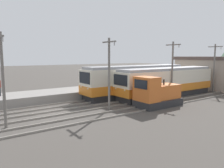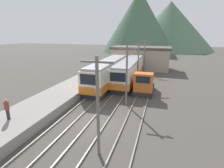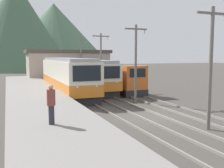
{
  "view_description": "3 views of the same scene",
  "coord_description": "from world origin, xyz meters",
  "px_view_note": "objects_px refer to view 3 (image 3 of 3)",
  "views": [
    {
      "loc": [
        17.84,
        -6.22,
        4.93
      ],
      "look_at": [
        -1.33,
        7.42,
        1.91
      ],
      "focal_mm": 35.0,
      "sensor_mm": 36.0,
      "label": 1
    },
    {
      "loc": [
        5.31,
        -12.98,
        7.78
      ],
      "look_at": [
        -0.63,
        7.32,
        1.54
      ],
      "focal_mm": 28.0,
      "sensor_mm": 36.0,
      "label": 2
    },
    {
      "loc": [
        -8.33,
        -14.66,
        4.0
      ],
      "look_at": [
        0.35,
        6.89,
        1.47
      ],
      "focal_mm": 42.0,
      "sensor_mm": 36.0,
      "label": 3
    }
  ],
  "objects_px": {
    "person_on_platform": "(51,103)",
    "catenary_mast_distant": "(81,58)",
    "commuter_train_center": "(86,76)",
    "catenary_mast_far": "(101,59)",
    "commuter_train_left": "(67,77)",
    "shunting_locomotive": "(128,83)",
    "catenary_mast_near": "(211,64)",
    "catenary_mast_mid": "(136,61)"
  },
  "relations": [
    {
      "from": "person_on_platform",
      "to": "catenary_mast_distant",
      "type": "bearing_deg",
      "value": 71.88
    },
    {
      "from": "commuter_train_center",
      "to": "catenary_mast_far",
      "type": "bearing_deg",
      "value": -32.37
    },
    {
      "from": "commuter_train_center",
      "to": "catenary_mast_distant",
      "type": "height_order",
      "value": "catenary_mast_distant"
    },
    {
      "from": "catenary_mast_distant",
      "to": "person_on_platform",
      "type": "xyz_separation_m",
      "value": [
        -8.24,
        -25.19,
        -1.69
      ]
    },
    {
      "from": "commuter_train_left",
      "to": "person_on_platform",
      "type": "xyz_separation_m",
      "value": [
        -3.94,
        -15.04,
        0.15
      ]
    },
    {
      "from": "shunting_locomotive",
      "to": "catenary_mast_near",
      "type": "height_order",
      "value": "catenary_mast_near"
    },
    {
      "from": "catenary_mast_mid",
      "to": "commuter_train_center",
      "type": "bearing_deg",
      "value": 98.89
    },
    {
      "from": "shunting_locomotive",
      "to": "person_on_platform",
      "type": "height_order",
      "value": "shunting_locomotive"
    },
    {
      "from": "shunting_locomotive",
      "to": "catenary_mast_far",
      "type": "height_order",
      "value": "catenary_mast_far"
    },
    {
      "from": "catenary_mast_mid",
      "to": "catenary_mast_far",
      "type": "distance_m",
      "value": 8.68
    },
    {
      "from": "commuter_train_left",
      "to": "catenary_mast_far",
      "type": "height_order",
      "value": "catenary_mast_far"
    },
    {
      "from": "person_on_platform",
      "to": "commuter_train_left",
      "type": "bearing_deg",
      "value": 75.33
    },
    {
      "from": "commuter_train_center",
      "to": "commuter_train_left",
      "type": "bearing_deg",
      "value": -139.08
    },
    {
      "from": "person_on_platform",
      "to": "catenary_mast_near",
      "type": "bearing_deg",
      "value": -5.95
    },
    {
      "from": "catenary_mast_distant",
      "to": "person_on_platform",
      "type": "height_order",
      "value": "catenary_mast_distant"
    },
    {
      "from": "catenary_mast_mid",
      "to": "person_on_platform",
      "type": "relative_size",
      "value": 3.61
    },
    {
      "from": "shunting_locomotive",
      "to": "catenary_mast_distant",
      "type": "relative_size",
      "value": 0.73
    },
    {
      "from": "commuter_train_left",
      "to": "catenary_mast_distant",
      "type": "bearing_deg",
      "value": 67.01
    },
    {
      "from": "commuter_train_left",
      "to": "catenary_mast_distant",
      "type": "relative_size",
      "value": 2.29
    },
    {
      "from": "commuter_train_center",
      "to": "shunting_locomotive",
      "type": "distance_m",
      "value": 5.88
    },
    {
      "from": "shunting_locomotive",
      "to": "catenary_mast_mid",
      "type": "relative_size",
      "value": 0.73
    },
    {
      "from": "commuter_train_center",
      "to": "catenary_mast_mid",
      "type": "bearing_deg",
      "value": -81.11
    },
    {
      "from": "commuter_train_left",
      "to": "commuter_train_center",
      "type": "height_order",
      "value": "commuter_train_left"
    },
    {
      "from": "catenary_mast_mid",
      "to": "catenary_mast_distant",
      "type": "bearing_deg",
      "value": 90.0
    },
    {
      "from": "catenary_mast_near",
      "to": "shunting_locomotive",
      "type": "bearing_deg",
      "value": 83.59
    },
    {
      "from": "commuter_train_left",
      "to": "commuter_train_center",
      "type": "xyz_separation_m",
      "value": [
        2.8,
        2.43,
        -0.09
      ]
    },
    {
      "from": "catenary_mast_far",
      "to": "shunting_locomotive",
      "type": "bearing_deg",
      "value": -69.94
    },
    {
      "from": "shunting_locomotive",
      "to": "catenary_mast_distant",
      "type": "height_order",
      "value": "catenary_mast_distant"
    },
    {
      "from": "catenary_mast_far",
      "to": "person_on_platform",
      "type": "relative_size",
      "value": 3.61
    },
    {
      "from": "catenary_mast_far",
      "to": "person_on_platform",
      "type": "bearing_deg",
      "value": -116.54
    },
    {
      "from": "catenary_mast_near",
      "to": "person_on_platform",
      "type": "relative_size",
      "value": 3.61
    },
    {
      "from": "catenary_mast_near",
      "to": "catenary_mast_mid",
      "type": "distance_m",
      "value": 8.68
    },
    {
      "from": "commuter_train_left",
      "to": "shunting_locomotive",
      "type": "xyz_separation_m",
      "value": [
        5.8,
        -2.61,
        -0.53
      ]
    },
    {
      "from": "shunting_locomotive",
      "to": "catenary_mast_mid",
      "type": "height_order",
      "value": "catenary_mast_mid"
    },
    {
      "from": "shunting_locomotive",
      "to": "catenary_mast_near",
      "type": "xyz_separation_m",
      "value": [
        -1.49,
        -13.28,
        2.37
      ]
    },
    {
      "from": "catenary_mast_far",
      "to": "catenary_mast_distant",
      "type": "xyz_separation_m",
      "value": [
        0.0,
        8.68,
        0.0
      ]
    },
    {
      "from": "catenary_mast_near",
      "to": "person_on_platform",
      "type": "xyz_separation_m",
      "value": [
        -8.24,
        0.86,
        -1.69
      ]
    },
    {
      "from": "catenary_mast_near",
      "to": "catenary_mast_distant",
      "type": "xyz_separation_m",
      "value": [
        0.0,
        26.05,
        0.0
      ]
    },
    {
      "from": "catenary_mast_mid",
      "to": "catenary_mast_near",
      "type": "bearing_deg",
      "value": -90.0
    },
    {
      "from": "catenary_mast_far",
      "to": "catenary_mast_distant",
      "type": "relative_size",
      "value": 1.0
    },
    {
      "from": "catenary_mast_far",
      "to": "catenary_mast_mid",
      "type": "bearing_deg",
      "value": -90.0
    },
    {
      "from": "shunting_locomotive",
      "to": "person_on_platform",
      "type": "bearing_deg",
      "value": -128.09
    }
  ]
}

